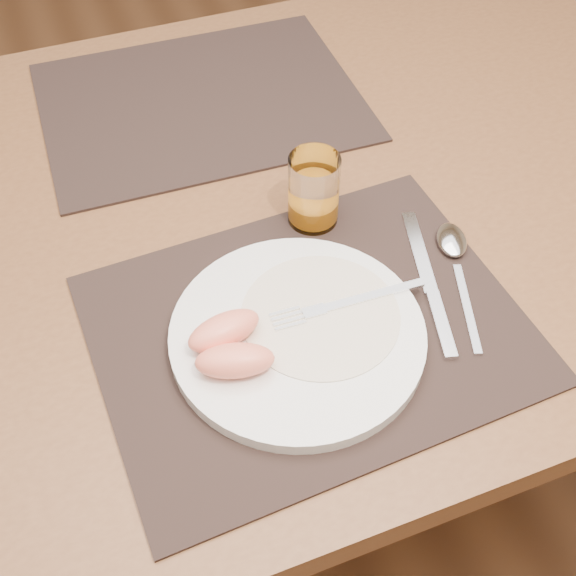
{
  "coord_description": "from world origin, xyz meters",
  "views": [
    {
      "loc": [
        -0.2,
        -0.65,
        1.37
      ],
      "look_at": [
        -0.02,
        -0.17,
        0.77
      ],
      "focal_mm": 45.0,
      "sensor_mm": 36.0,
      "label": 1
    }
  ],
  "objects_px": {
    "plate": "(297,335)",
    "juice_glass": "(314,193)",
    "placemat_far": "(201,101)",
    "fork": "(335,306)",
    "spoon": "(454,249)",
    "knife": "(432,292)",
    "table": "(257,243)",
    "placemat_near": "(309,329)"
  },
  "relations": [
    {
      "from": "table",
      "to": "spoon",
      "type": "relative_size",
      "value": 7.47
    },
    {
      "from": "fork",
      "to": "spoon",
      "type": "distance_m",
      "value": 0.17
    },
    {
      "from": "placemat_near",
      "to": "fork",
      "type": "xyz_separation_m",
      "value": [
        0.03,
        0.0,
        0.02
      ]
    },
    {
      "from": "knife",
      "to": "spoon",
      "type": "bearing_deg",
      "value": 41.03
    },
    {
      "from": "table",
      "to": "spoon",
      "type": "bearing_deg",
      "value": -43.99
    },
    {
      "from": "spoon",
      "to": "fork",
      "type": "bearing_deg",
      "value": -167.4
    },
    {
      "from": "plate",
      "to": "juice_glass",
      "type": "height_order",
      "value": "juice_glass"
    },
    {
      "from": "placemat_near",
      "to": "juice_glass",
      "type": "bearing_deg",
      "value": 66.49
    },
    {
      "from": "juice_glass",
      "to": "plate",
      "type": "bearing_deg",
      "value": -117.24
    },
    {
      "from": "placemat_far",
      "to": "fork",
      "type": "relative_size",
      "value": 2.57
    },
    {
      "from": "plate",
      "to": "spoon",
      "type": "bearing_deg",
      "value": 13.51
    },
    {
      "from": "placemat_far",
      "to": "spoon",
      "type": "distance_m",
      "value": 0.44
    },
    {
      "from": "knife",
      "to": "spoon",
      "type": "height_order",
      "value": "spoon"
    },
    {
      "from": "juice_glass",
      "to": "table",
      "type": "bearing_deg",
      "value": 128.39
    },
    {
      "from": "fork",
      "to": "placemat_far",
      "type": "bearing_deg",
      "value": 93.07
    },
    {
      "from": "placemat_far",
      "to": "spoon",
      "type": "xyz_separation_m",
      "value": [
        0.19,
        -0.4,
        0.01
      ]
    },
    {
      "from": "juice_glass",
      "to": "spoon",
      "type": "bearing_deg",
      "value": -40.33
    },
    {
      "from": "table",
      "to": "placemat_far",
      "type": "relative_size",
      "value": 3.11
    },
    {
      "from": "placemat_near",
      "to": "spoon",
      "type": "bearing_deg",
      "value": 11.89
    },
    {
      "from": "plate",
      "to": "knife",
      "type": "distance_m",
      "value": 0.16
    },
    {
      "from": "table",
      "to": "fork",
      "type": "bearing_deg",
      "value": -85.67
    },
    {
      "from": "placemat_far",
      "to": "table",
      "type": "bearing_deg",
      "value": -88.17
    },
    {
      "from": "table",
      "to": "placemat_near",
      "type": "bearing_deg",
      "value": -93.98
    },
    {
      "from": "fork",
      "to": "juice_glass",
      "type": "xyz_separation_m",
      "value": [
        0.04,
        0.15,
        0.02
      ]
    },
    {
      "from": "placemat_far",
      "to": "knife",
      "type": "height_order",
      "value": "knife"
    },
    {
      "from": "plate",
      "to": "fork",
      "type": "relative_size",
      "value": 1.54
    },
    {
      "from": "table",
      "to": "juice_glass",
      "type": "height_order",
      "value": "juice_glass"
    },
    {
      "from": "spoon",
      "to": "knife",
      "type": "bearing_deg",
      "value": -138.97
    },
    {
      "from": "plate",
      "to": "spoon",
      "type": "distance_m",
      "value": 0.22
    },
    {
      "from": "placemat_near",
      "to": "placemat_far",
      "type": "distance_m",
      "value": 0.44
    },
    {
      "from": "placemat_far",
      "to": "plate",
      "type": "xyz_separation_m",
      "value": [
        -0.03,
        -0.45,
        0.01
      ]
    },
    {
      "from": "spoon",
      "to": "juice_glass",
      "type": "height_order",
      "value": "juice_glass"
    },
    {
      "from": "placemat_near",
      "to": "plate",
      "type": "bearing_deg",
      "value": -149.93
    },
    {
      "from": "table",
      "to": "placemat_near",
      "type": "relative_size",
      "value": 3.11
    },
    {
      "from": "spoon",
      "to": "table",
      "type": "bearing_deg",
      "value": 136.01
    },
    {
      "from": "placemat_far",
      "to": "plate",
      "type": "distance_m",
      "value": 0.45
    },
    {
      "from": "placemat_near",
      "to": "juice_glass",
      "type": "distance_m",
      "value": 0.17
    },
    {
      "from": "placemat_far",
      "to": "juice_glass",
      "type": "bearing_deg",
      "value": -78.34
    },
    {
      "from": "plate",
      "to": "juice_glass",
      "type": "distance_m",
      "value": 0.19
    },
    {
      "from": "knife",
      "to": "plate",
      "type": "bearing_deg",
      "value": -178.21
    },
    {
      "from": "table",
      "to": "placemat_near",
      "type": "xyz_separation_m",
      "value": [
        -0.02,
        -0.22,
        0.09
      ]
    },
    {
      "from": "placemat_near",
      "to": "plate",
      "type": "distance_m",
      "value": 0.02
    }
  ]
}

